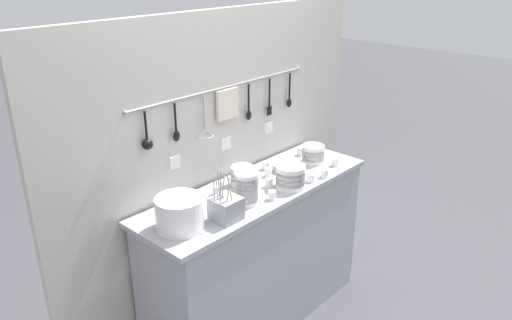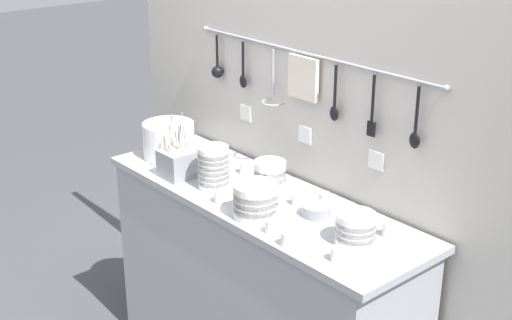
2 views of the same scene
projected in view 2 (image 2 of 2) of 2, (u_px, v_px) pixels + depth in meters
counter at (259, 295)px, 3.04m from camera, size 1.53×0.48×0.93m
back_wall at (308, 173)px, 3.02m from camera, size 2.33×0.11×1.90m
bowl_stack_tall_left at (356, 229)px, 2.47m from camera, size 0.14×0.14×0.11m
bowl_stack_short_front at (270, 175)px, 2.92m from camera, size 0.13×0.13×0.12m
bowl_stack_wide_centre at (213, 167)px, 2.91m from camera, size 0.13×0.13×0.18m
bowl_stack_nested_right at (255, 200)px, 2.67m from camera, size 0.17×0.17×0.13m
plate_stack at (169, 140)px, 3.23m from camera, size 0.23×0.23×0.16m
steel_mixing_bowl at (316, 210)px, 2.69m from camera, size 0.11×0.11×0.04m
cutlery_caddy at (178, 163)px, 3.03m from camera, size 0.14×0.14×0.28m
cup_mid_row at (287, 239)px, 2.47m from camera, size 0.04×0.04×0.05m
cup_edge_far at (324, 199)px, 2.78m from camera, size 0.04×0.04×0.05m
cup_front_right at (217, 155)px, 3.22m from camera, size 0.04×0.04×0.05m
cup_front_left at (259, 197)px, 2.79m from camera, size 0.04×0.04×0.05m
cup_centre at (271, 226)px, 2.56m from camera, size 0.04×0.04×0.05m
cup_beside_plates at (297, 199)px, 2.78m from camera, size 0.04×0.04×0.05m
cup_back_right at (245, 168)px, 3.07m from camera, size 0.04×0.04×0.05m
cup_edge_near at (388, 230)px, 2.54m from camera, size 0.04×0.04×0.05m
cup_by_caddy at (220, 196)px, 2.80m from camera, size 0.04×0.04×0.05m
cup_back_left at (337, 254)px, 2.37m from camera, size 0.04×0.04×0.05m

